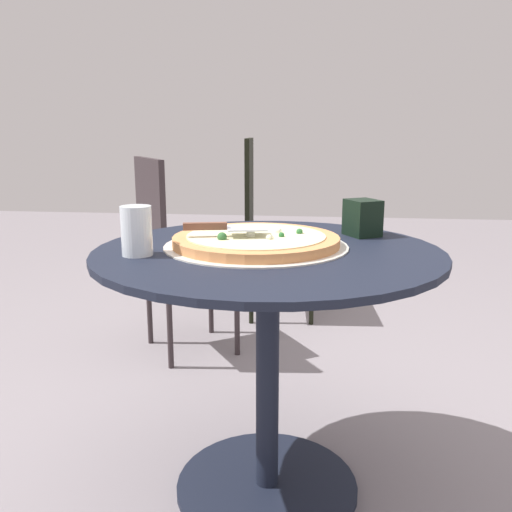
{
  "coord_description": "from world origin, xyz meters",
  "views": [
    {
      "loc": [
        0.13,
        -1.34,
        0.98
      ],
      "look_at": [
        -0.03,
        0.02,
        0.66
      ],
      "focal_mm": 38.08,
      "sensor_mm": 36.0,
      "label": 1
    }
  ],
  "objects": [
    {
      "name": "ground_plane",
      "position": [
        0.0,
        0.0,
        0.0
      ],
      "size": [
        10.0,
        10.0,
        0.0
      ],
      "primitive_type": "plane",
      "color": "gray"
    },
    {
      "name": "patio_chair_far",
      "position": [
        -0.14,
        1.49,
        0.54
      ],
      "size": [
        0.4,
        0.4,
        0.94
      ],
      "color": "black",
      "rests_on": "ground"
    },
    {
      "name": "patio_table",
      "position": [
        0.0,
        0.0,
        0.49
      ],
      "size": [
        0.88,
        0.88,
        0.69
      ],
      "color": "black",
      "rests_on": "ground"
    },
    {
      "name": "napkin_dispenser",
      "position": [
        0.25,
        0.21,
        0.74
      ],
      "size": [
        0.11,
        0.12,
        0.1
      ],
      "primitive_type": "cube",
      "rotation": [
        0.0,
        0.0,
        2.09
      ],
      "color": "black",
      "rests_on": "patio_table"
    },
    {
      "name": "drinking_cup",
      "position": [
        -0.3,
        -0.11,
        0.75
      ],
      "size": [
        0.07,
        0.07,
        0.12
      ],
      "primitive_type": "cylinder",
      "color": "white",
      "rests_on": "patio_table"
    },
    {
      "name": "pizza_on_tray",
      "position": [
        -0.03,
        0.02,
        0.7
      ],
      "size": [
        0.47,
        0.47,
        0.05
      ],
      "color": "silver",
      "rests_on": "patio_table"
    },
    {
      "name": "pizza_server",
      "position": [
        -0.11,
        -0.0,
        0.74
      ],
      "size": [
        0.22,
        0.1,
        0.02
      ],
      "color": "silver",
      "rests_on": "pizza_on_tray"
    },
    {
      "name": "patio_chair_near",
      "position": [
        -0.5,
        0.92,
        0.51
      ],
      "size": [
        0.51,
        0.51,
        0.87
      ],
      "color": "#302729",
      "rests_on": "ground"
    }
  ]
}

